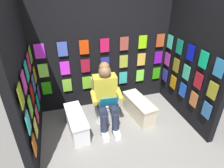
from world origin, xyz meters
TOP-DOWN VIEW (x-y plane):
  - ground_plane at (0.00, 0.00)m, footprint 30.00×30.00m
  - display_wall_back at (0.00, -1.67)m, footprint 2.74×0.14m
  - display_wall_left at (-1.37, -0.81)m, footprint 0.14×1.62m
  - display_wall_right at (1.37, -0.81)m, footprint 0.14×1.62m
  - toilet at (0.15, -1.14)m, footprint 0.41×0.56m
  - person_reading at (0.16, -0.92)m, footprint 0.54×0.70m
  - comic_longbox_near at (0.70, -0.88)m, footprint 0.36×0.83m
  - comic_longbox_far at (-0.50, -0.98)m, footprint 0.42×0.84m

SIDE VIEW (x-z plane):
  - ground_plane at x=0.00m, z-range 0.00..0.00m
  - comic_longbox_near at x=0.70m, z-range 0.00..0.37m
  - comic_longbox_far at x=-0.50m, z-range 0.00..0.37m
  - toilet at x=0.15m, z-range -0.06..0.71m
  - person_reading at x=0.16m, z-range 0.00..1.20m
  - display_wall_left at x=-1.37m, z-range -0.01..2.41m
  - display_wall_right at x=1.37m, z-range -0.01..2.41m
  - display_wall_back at x=0.00m, z-range 0.00..2.41m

